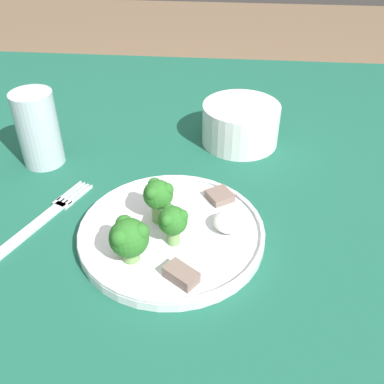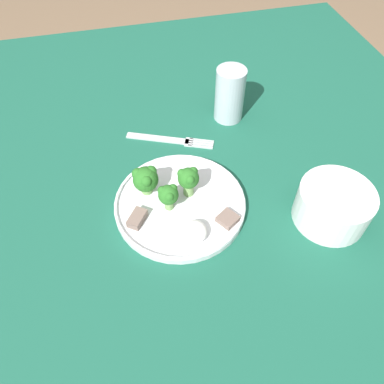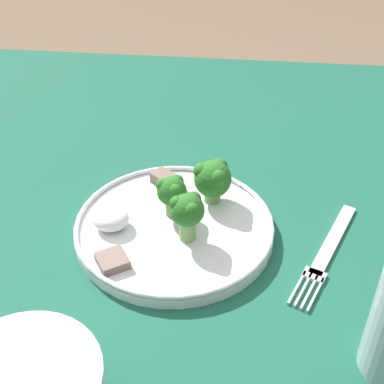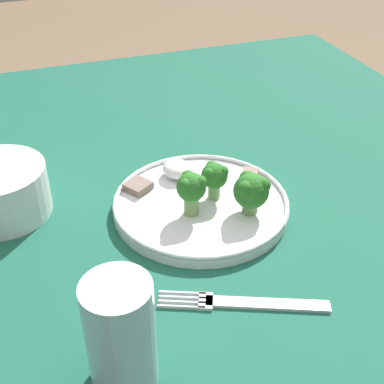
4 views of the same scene
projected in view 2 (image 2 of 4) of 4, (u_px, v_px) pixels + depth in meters
ground_plane at (199, 320)px, 1.27m from camera, size 8.00×8.00×0.00m
table at (204, 206)px, 0.78m from camera, size 1.26×1.14×0.72m
dinner_plate at (180, 204)px, 0.66m from camera, size 0.23×0.23×0.02m
fork at (169, 140)px, 0.78m from camera, size 0.09×0.18×0.00m
cream_bowl at (333, 206)px, 0.63m from camera, size 0.13×0.13×0.07m
drinking_glass at (229, 97)px, 0.79m from camera, size 0.06×0.06×0.12m
broccoli_floret_near_rim_left at (188, 179)px, 0.64m from camera, size 0.04×0.04×0.06m
broccoli_floret_center_left at (145, 179)px, 0.65m from camera, size 0.05×0.05×0.06m
broccoli_floret_back_left at (168, 195)px, 0.63m from camera, size 0.04×0.03×0.05m
meat_slice_front_slice at (137, 218)px, 0.63m from camera, size 0.04×0.04×0.01m
meat_slice_middle_slice at (228, 219)px, 0.63m from camera, size 0.04×0.04×0.01m
sauce_dollop at (196, 231)px, 0.61m from camera, size 0.04×0.04×0.02m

